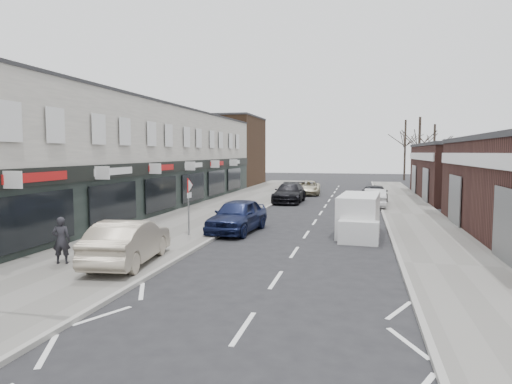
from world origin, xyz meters
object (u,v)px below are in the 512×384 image
Objects in this scene: warning_sign at (189,190)px; parked_car_left_c at (308,188)px; parked_car_left_a at (237,216)px; sedan_on_pavement at (128,242)px; parked_car_left_b at (289,193)px; parked_car_right_b at (374,194)px; pedestrian at (61,240)px; parked_car_right_a at (375,198)px; white_van at (359,216)px.

warning_sign is 22.94m from parked_car_left_c.
warning_sign reaches higher than parked_car_left_a.
parked_car_left_b is (2.29, 21.29, -0.11)m from sedan_on_pavement.
warning_sign is 0.59× the size of sedan_on_pavement.
pedestrian is at bearing 68.30° from parked_car_right_b.
pedestrian is 24.17m from parked_car_right_b.
sedan_on_pavement is 28.40m from parked_car_left_c.
sedan_on_pavement reaches higher than parked_car_right_b.
parked_car_left_c is 1.12× the size of parked_car_right_a.
warning_sign is 1.67× the size of pedestrian.
parked_car_right_a is at bearing -16.23° from parked_car_left_b.
sedan_on_pavement is at bearing -90.75° from warning_sign.
white_van is at bearing 84.60° from parked_car_right_a.
sedan_on_pavement is 1.00× the size of parked_car_left_c.
parked_car_left_b is at bearing 93.34° from parked_car_left_a.
parked_car_right_b is at bearing -119.72° from sedan_on_pavement.
white_van is 1.05× the size of parked_car_left_a.
white_van is at bearing 10.48° from parked_car_left_a.
parked_car_left_b is 1.12× the size of parked_car_right_b.
parked_car_left_b is at bearing -16.92° from parked_car_right_a.
parked_car_left_b is 1.14× the size of parked_car_left_c.
pedestrian is at bearing -111.56° from parked_car_left_a.
parked_car_right_b is (6.90, 13.53, -0.02)m from parked_car_left_a.
parked_car_right_b is (8.66, 15.46, -1.40)m from warning_sign.
warning_sign is 0.51× the size of parked_car_left_b.
pedestrian is (-9.90, -8.56, 0.02)m from white_van.
pedestrian is at bearing -134.51° from white_van.
parked_car_left_c is at bearing 107.72° from white_van.
warning_sign is at bearing -157.38° from white_van.
pedestrian is at bearing 6.72° from sedan_on_pavement.
sedan_on_pavement is (-0.07, -5.54, -1.32)m from warning_sign.
parked_car_left_c is (0.69, 6.96, -0.12)m from parked_car_left_b.
parked_car_right_b is (1.05, 12.99, -0.11)m from white_van.
parked_car_left_b is (2.21, 15.74, -1.44)m from warning_sign.
parked_car_right_a is 0.88× the size of parked_car_right_b.
parked_car_right_a reaches higher than parked_car_left_c.
white_van is at bearing 17.97° from warning_sign.
warning_sign is 0.57× the size of parked_car_right_b.
parked_car_right_a is at bearing -121.44° from sedan_on_pavement.
parked_car_right_a is at bearing 89.34° from white_van.
warning_sign reaches higher than parked_car_right_a.
parked_car_right_a is (6.90, 11.87, -0.14)m from parked_car_left_a.
warning_sign is at bearing -100.83° from parked_car_left_c.
warning_sign is 6.63m from pedestrian.
white_van is 11.10m from sedan_on_pavement.
parked_car_right_b is (6.45, -0.28, 0.03)m from parked_car_left_b.
parked_car_left_c is at bearing 82.71° from warning_sign.
warning_sign is 5.70m from sedan_on_pavement.
white_van is at bearing -160.06° from pedestrian.
sedan_on_pavement is 21.41m from parked_car_left_b.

